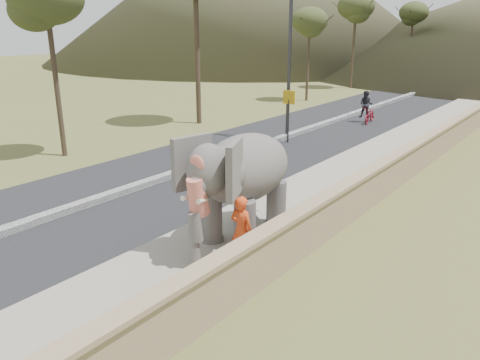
{
  "coord_description": "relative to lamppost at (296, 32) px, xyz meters",
  "views": [
    {
      "loc": [
        6.51,
        -5.37,
        5.13
      ],
      "look_at": [
        0.2,
        2.89,
        1.7
      ],
      "focal_mm": 35.0,
      "sensor_mm": 36.0,
      "label": 1
    }
  ],
  "objects": [
    {
      "name": "median",
      "position": [
        -0.31,
        -3.4,
        -4.76
      ],
      "size": [
        0.35,
        120.0,
        0.22
      ],
      "primitive_type": "cube",
      "color": "black",
      "rests_on": "ground"
    },
    {
      "name": "elephant_and_man",
      "position": [
        4.71,
        -10.06,
        -3.4
      ],
      "size": [
        2.37,
        3.87,
        2.66
      ],
      "color": "slate",
      "rests_on": "ground"
    },
    {
      "name": "parapet",
      "position": [
        6.34,
        -3.4,
        -4.32
      ],
      "size": [
        0.3,
        120.0,
        1.1
      ],
      "primitive_type": "cube",
      "color": "tan",
      "rests_on": "ground"
    },
    {
      "name": "motorcyclist",
      "position": [
        1.24,
        5.95,
        -4.2
      ],
      "size": [
        1.13,
        1.81,
        1.77
      ],
      "color": "maroon",
      "rests_on": "ground"
    },
    {
      "name": "walkway",
      "position": [
        4.69,
        -3.4,
        -4.8
      ],
      "size": [
        3.0,
        120.0,
        0.15
      ],
      "primitive_type": "cube",
      "color": "#9E9687",
      "rests_on": "ground"
    },
    {
      "name": "lamppost",
      "position": [
        0.0,
        0.0,
        0.0
      ],
      "size": [
        1.76,
        0.36,
        8.0
      ],
      "color": "#2C2B30",
      "rests_on": "ground"
    },
    {
      "name": "road",
      "position": [
        -0.31,
        -3.4,
        -4.86
      ],
      "size": [
        7.0,
        120.0,
        0.03
      ],
      "primitive_type": "cube",
      "color": "black",
      "rests_on": "ground"
    },
    {
      "name": "ground",
      "position": [
        4.69,
        -13.4,
        -4.87
      ],
      "size": [
        160.0,
        160.0,
        0.0
      ],
      "primitive_type": "plane",
      "color": "olive",
      "rests_on": "ground"
    },
    {
      "name": "signboard",
      "position": [
        0.19,
        -0.74,
        -3.23
      ],
      "size": [
        0.6,
        0.08,
        2.4
      ],
      "color": "#2D2D33",
      "rests_on": "ground"
    }
  ]
}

